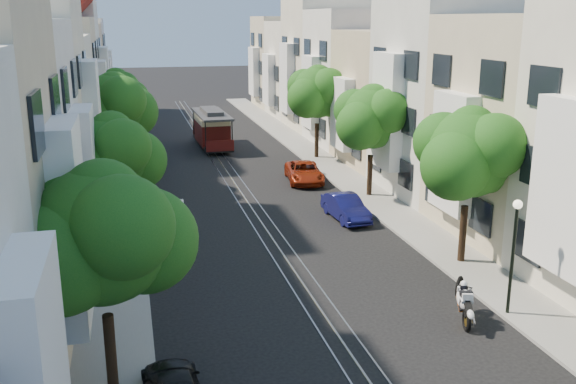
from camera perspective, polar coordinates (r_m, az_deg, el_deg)
ground at (r=44.01m, az=-5.37°, el=1.72°), size 200.00×200.00×0.00m
sidewalk_east at (r=45.61m, az=3.67°, el=2.31°), size 2.50×80.00×0.12m
sidewalk_west at (r=43.56m, az=-14.84°, el=1.21°), size 2.50×80.00×0.12m
rail_left at (r=43.94m, az=-6.08°, el=1.69°), size 0.06×80.00×0.02m
rail_slot at (r=44.01m, az=-5.37°, el=1.73°), size 0.06×80.00×0.02m
rail_right at (r=44.09m, az=-4.66°, el=1.77°), size 0.06×80.00×0.02m
lane_line at (r=44.01m, az=-5.37°, el=1.72°), size 0.08×80.00×0.01m
townhouses_east at (r=46.28m, az=9.34°, el=8.77°), size 7.75×72.00×12.00m
townhouses_west at (r=42.93m, az=-21.51°, el=7.29°), size 7.75×72.00×11.76m
tree_e_b at (r=27.53m, az=15.89°, el=3.12°), size 4.93×4.08×6.68m
tree_e_c at (r=37.33m, az=7.54°, el=6.42°), size 4.84×3.99×6.52m
tree_e_d at (r=47.61m, az=2.69°, el=8.74°), size 5.01×4.16×6.85m
tree_w_a at (r=17.24m, az=-16.05°, el=-3.99°), size 4.93×4.08×6.68m
tree_w_b at (r=28.92m, az=-15.37°, el=3.04°), size 4.72×3.87×6.27m
tree_w_c at (r=39.66m, az=-15.19°, el=7.22°), size 5.13×4.28×7.09m
tree_w_d at (r=50.64m, az=-15.00°, el=8.33°), size 4.84×3.99×6.52m
lamp_east at (r=23.45m, az=19.47°, el=-4.04°), size 0.32×0.32×4.16m
lamp_west at (r=37.09m, az=-13.72°, el=3.30°), size 0.32×0.32×4.16m
sportbike_rider at (r=23.22m, az=15.38°, el=-9.24°), size 0.89×2.02×1.46m
cable_car at (r=52.52m, az=-6.78°, el=5.77°), size 2.56×7.51×2.86m
parked_car_e_mid at (r=33.69m, az=5.15°, el=-1.36°), size 1.65×4.01×1.29m
parked_car_e_far at (r=41.24m, az=1.45°, el=1.78°), size 2.66×4.83×1.28m
parked_car_w_mid at (r=34.13m, az=-10.21°, el=-1.51°), size 1.29×3.33×1.08m
parked_car_w_far at (r=44.06m, az=-12.49°, el=2.32°), size 2.02×4.07×1.33m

